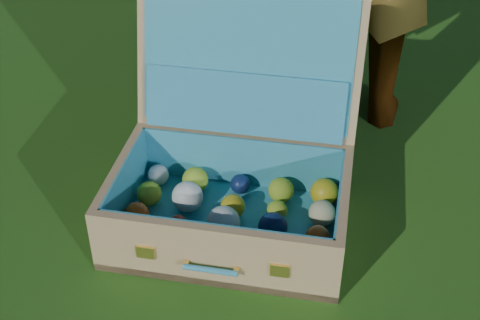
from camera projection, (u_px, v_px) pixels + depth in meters
The scene contains 2 objects.
ground at pixel (179, 280), 1.55m from camera, with size 60.00×60.00×0.00m, color #215114.
suitcase at pixel (237, 164), 1.66m from camera, with size 0.65×0.61×0.54m.
Camera 1 is at (0.51, -0.97, 1.15)m, focal length 50.00 mm.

